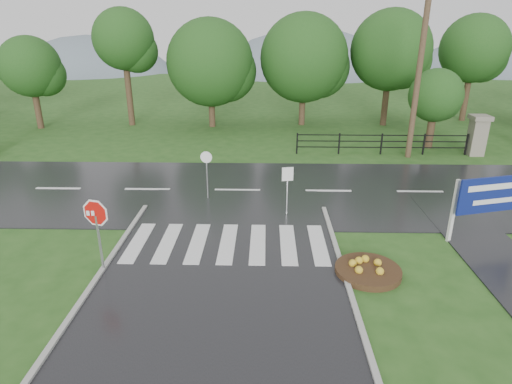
{
  "coord_description": "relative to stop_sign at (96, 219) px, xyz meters",
  "views": [
    {
      "loc": [
        1.25,
        -7.59,
        6.76
      ],
      "look_at": [
        0.92,
        6.0,
        1.5
      ],
      "focal_mm": 30.0,
      "sensor_mm": 36.0,
      "label": 1
    }
  ],
  "objects": [
    {
      "name": "entrance_tree_left",
      "position": [
        14.48,
        14.26,
        1.36
      ],
      "size": [
        3.03,
        3.03,
        4.62
      ],
      "color": "#3D2B1C",
      "rests_on": "ground"
    },
    {
      "name": "ground",
      "position": [
        3.52,
        -3.24,
        -1.71
      ],
      "size": [
        120.0,
        120.0,
        0.0
      ],
      "primitive_type": "plane",
      "color": "#26501A",
      "rests_on": "ground"
    },
    {
      "name": "reg_sign_small",
      "position": [
        5.58,
        4.18,
        -0.32
      ],
      "size": [
        0.43,
        0.1,
        1.94
      ],
      "color": "#939399",
      "rests_on": "ground"
    },
    {
      "name": "stop_sign",
      "position": [
        0.0,
        0.0,
        0.0
      ],
      "size": [
        1.05,
        0.31,
        2.44
      ],
      "color": "#939399",
      "rests_on": "ground"
    },
    {
      "name": "pillar_west",
      "position": [
        16.52,
        12.76,
        -0.54
      ],
      "size": [
        1.0,
        1.0,
        2.24
      ],
      "color": "gray",
      "rests_on": "ground"
    },
    {
      "name": "walkway",
      "position": [
        12.02,
        0.76,
        -1.71
      ],
      "size": [
        2.2,
        11.0,
        0.04
      ],
      "primitive_type": "cube",
      "color": "#272729",
      "rests_on": "ground"
    },
    {
      "name": "hills",
      "position": [
        7.01,
        61.76,
        -17.25
      ],
      "size": [
        102.0,
        48.0,
        48.0
      ],
      "color": "slate",
      "rests_on": "ground"
    },
    {
      "name": "fence_west",
      "position": [
        11.27,
        12.76,
        -0.99
      ],
      "size": [
        9.58,
        0.08,
        1.2
      ],
      "color": "black",
      "rests_on": "ground"
    },
    {
      "name": "main_road",
      "position": [
        3.52,
        6.76,
        -1.71
      ],
      "size": [
        90.0,
        8.0,
        0.04
      ],
      "primitive_type": "cube",
      "color": "black",
      "rests_on": "ground"
    },
    {
      "name": "treeline",
      "position": [
        4.52,
        20.76,
        -1.71
      ],
      "size": [
        83.2,
        5.2,
        10.0
      ],
      "color": "#184214",
      "rests_on": "ground"
    },
    {
      "name": "flower_bed",
      "position": [
        7.78,
        0.06,
        -1.57
      ],
      "size": [
        1.92,
        1.92,
        0.38
      ],
      "color": "#332111",
      "rests_on": "ground"
    },
    {
      "name": "crosswalk",
      "position": [
        3.52,
        1.76,
        -1.65
      ],
      "size": [
        6.5,
        2.8,
        0.02
      ],
      "color": "silver",
      "rests_on": "ground"
    },
    {
      "name": "reg_sign_round",
      "position": [
        2.34,
        5.78,
        -0.39
      ],
      "size": [
        0.48,
        0.08,
        2.07
      ],
      "color": "#939399",
      "rests_on": "ground"
    },
    {
      "name": "utility_pole_east",
      "position": [
        12.66,
        12.26,
        2.91
      ],
      "size": [
        1.59,
        0.53,
        9.1
      ],
      "color": "#473523",
      "rests_on": "ground"
    },
    {
      "name": "estate_billboard",
      "position": [
        12.16,
        2.19,
        -0.12
      ],
      "size": [
        2.57,
        0.77,
        2.32
      ],
      "color": "silver",
      "rests_on": "ground"
    }
  ]
}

